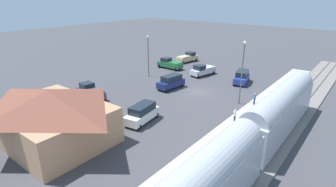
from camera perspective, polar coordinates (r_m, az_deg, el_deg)
The scene contains 15 objects.
ground_plane at distance 42.72m, azimuth 6.27°, elevation 0.32°, with size 200.00×200.00×0.00m, color #424247.
railway_track at distance 37.85m, azimuth 24.55°, elevation -4.06°, with size 4.80×70.00×0.30m.
platform at distance 38.76m, azimuth 18.89°, elevation -2.62°, with size 3.20×46.00×0.30m.
station_building at distance 30.13m, azimuth -23.64°, elevation -4.25°, with size 12.73×9.68×5.60m.
pedestrian_on_platform at distance 38.39m, azimuth 17.95°, elevation -0.90°, with size 0.36×0.36×1.71m.
pedestrian_waiting_far at distance 32.52m, azimuth 14.05°, elevation -4.40°, with size 0.36×0.36×1.71m.
suv_navy at distance 43.79m, azimuth 0.66°, elevation 2.54°, with size 2.39×5.05×2.22m.
pickup_green at distance 55.89m, azimuth 0.34°, elevation 6.38°, with size 5.41×2.51×2.14m.
pickup_charcoal at distance 41.38m, azimuth -16.16°, elevation 0.45°, with size 5.61×3.03×2.14m.
pickup_silver at distance 51.43m, azimuth 7.41°, elevation 4.96°, with size 2.98×5.68×2.14m.
suv_white at distance 32.42m, azimuth -5.56°, elevation -4.18°, with size 2.65×5.13×2.22m.
pickup_tan at distance 61.70m, azimuth 4.19°, elevation 7.67°, with size 2.83×5.65×2.14m.
suv_blue at distance 48.09m, azimuth 15.41°, elevation 3.44°, with size 3.04×5.22×2.22m.
light_pole_near_platform at distance 37.60m, azimuth 15.56°, elevation 5.62°, with size 0.44×0.44×8.84m.
light_pole_lot_center at distance 49.50m, azimuth -4.24°, elevation 8.96°, with size 0.44×0.44×7.61m.
Camera 1 is at (-20.91, 34.27, 14.59)m, focal length 28.67 mm.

